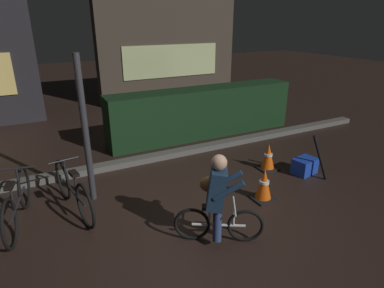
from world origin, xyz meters
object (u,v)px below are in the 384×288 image
object	(u,v)px
closed_umbrella	(320,158)
cyclist	(217,198)
parked_bike_center_left	(73,191)
street_post	(85,131)
traffic_cone_far	(268,157)
parked_bike_left_mid	(17,203)
blue_crate	(305,166)
traffic_cone_near	(264,185)

from	to	relation	value
closed_umbrella	cyclist	bearing A→B (deg)	75.91
parked_bike_center_left	closed_umbrella	bearing A→B (deg)	-112.03
street_post	traffic_cone_far	distance (m)	3.44
parked_bike_left_mid	closed_umbrella	world-z (taller)	closed_umbrella
cyclist	closed_umbrella	size ratio (longest dim) A/B	1.47
parked_bike_center_left	blue_crate	distance (m)	4.17
parked_bike_center_left	cyclist	xyz separation A→B (m)	(1.57, -1.58, 0.28)
traffic_cone_near	parked_bike_left_mid	bearing A→B (deg)	163.52
parked_bike_left_mid	traffic_cone_near	size ratio (longest dim) A/B	3.03
traffic_cone_near	closed_umbrella	distance (m)	1.41
street_post	traffic_cone_far	size ratio (longest dim) A/B	4.48
parked_bike_left_mid	traffic_cone_far	world-z (taller)	parked_bike_left_mid
parked_bike_left_mid	blue_crate	world-z (taller)	parked_bike_left_mid
traffic_cone_near	traffic_cone_far	xyz separation A→B (m)	(0.81, 0.87, -0.01)
cyclist	closed_umbrella	bearing A→B (deg)	45.06
parked_bike_center_left	traffic_cone_near	bearing A→B (deg)	-120.43
parked_bike_left_mid	traffic_cone_far	distance (m)	4.37
closed_umbrella	parked_bike_center_left	bearing A→B (deg)	49.23
traffic_cone_near	closed_umbrella	xyz separation A→B (m)	(1.40, 0.15, 0.14)
parked_bike_left_mid	traffic_cone_near	xyz separation A→B (m)	(3.55, -1.05, -0.09)
street_post	cyclist	bearing A→B (deg)	-55.74
parked_bike_left_mid	blue_crate	distance (m)	4.91
street_post	closed_umbrella	bearing A→B (deg)	-16.53
traffic_cone_far	closed_umbrella	xyz separation A→B (m)	(0.59, -0.72, 0.15)
parked_bike_left_mid	closed_umbrella	bearing A→B (deg)	-89.25
parked_bike_center_left	traffic_cone_far	world-z (taller)	parked_bike_center_left
closed_umbrella	street_post	bearing A→B (deg)	44.67
street_post	blue_crate	world-z (taller)	street_post
street_post	parked_bike_center_left	distance (m)	0.92
parked_bike_left_mid	blue_crate	xyz separation A→B (m)	(4.87, -0.65, -0.20)
street_post	blue_crate	bearing A→B (deg)	-13.36
parked_bike_left_mid	blue_crate	bearing A→B (deg)	-86.55
street_post	closed_umbrella	xyz separation A→B (m)	(3.87, -1.15, -0.76)
street_post	traffic_cone_near	bearing A→B (deg)	-27.68
blue_crate	traffic_cone_near	bearing A→B (deg)	-163.05
parked_bike_center_left	traffic_cone_near	distance (m)	2.99
traffic_cone_far	cyclist	distance (m)	2.50
cyclist	closed_umbrella	world-z (taller)	cyclist
traffic_cone_far	closed_umbrella	world-z (taller)	closed_umbrella
traffic_cone_near	cyclist	bearing A→B (deg)	-156.31
street_post	traffic_cone_near	world-z (taller)	street_post
cyclist	closed_umbrella	xyz separation A→B (m)	(2.62, 0.69, -0.22)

